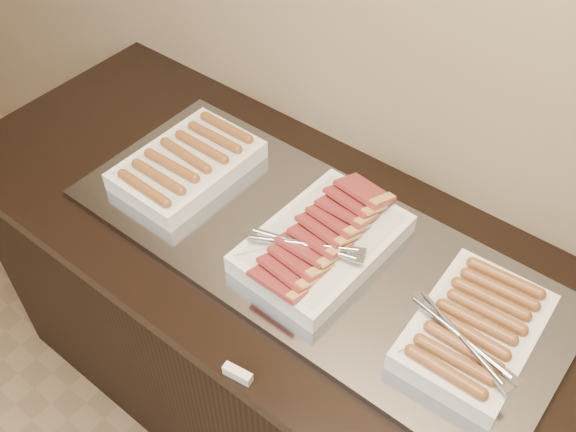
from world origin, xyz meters
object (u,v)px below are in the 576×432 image
(dish_center, at_px, (322,242))
(dish_right, at_px, (474,330))
(counter, at_px, (312,355))
(warming_tray, at_px, (311,247))
(dish_left, at_px, (188,164))

(dish_center, bearing_deg, dish_right, 2.36)
(counter, relative_size, warming_tray, 1.72)
(counter, xyz_separation_m, dish_left, (-0.42, 0.00, 0.50))
(dish_right, bearing_deg, dish_center, 177.65)
(counter, bearing_deg, dish_right, -0.62)
(dish_right, bearing_deg, counter, 177.16)
(dish_left, bearing_deg, dish_right, 0.51)
(dish_left, relative_size, dish_center, 0.88)
(dish_left, bearing_deg, dish_center, 0.36)
(counter, bearing_deg, dish_center, -14.96)
(warming_tray, bearing_deg, dish_right, -0.59)
(warming_tray, height_order, dish_right, dish_right)
(dish_left, bearing_deg, warming_tray, 0.81)
(dish_center, bearing_deg, dish_left, -177.95)
(warming_tray, xyz_separation_m, dish_center, (0.03, -0.00, 0.04))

